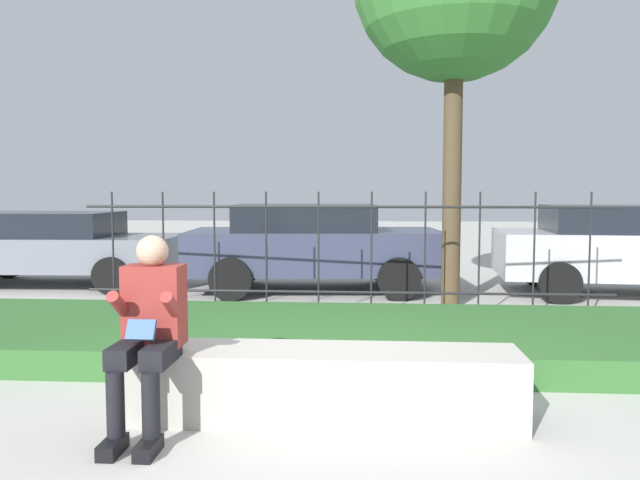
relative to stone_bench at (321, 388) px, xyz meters
name	(u,v)px	position (x,y,z in m)	size (l,w,h in m)	color
ground_plane	(329,419)	(0.05, 0.00, -0.22)	(60.00, 60.00, 0.00)	#B2AFA8
stone_bench	(321,388)	(0.00, 0.00, 0.00)	(2.73, 0.56, 0.49)	#ADA89E
person_seated_reader	(149,325)	(-1.10, -0.31, 0.49)	(0.42, 0.73, 1.29)	black
grass_berm	(340,337)	(0.05, 1.92, -0.09)	(8.64, 2.43, 0.26)	#33662D
iron_fence	(345,252)	(0.05, 3.57, 0.61)	(6.64, 0.03, 1.58)	#232326
car_parked_center	(313,244)	(-0.52, 5.64, 0.53)	(4.08, 2.24, 1.38)	#383D56
car_parked_right	(630,248)	(4.31, 5.49, 0.51)	(4.06, 2.12, 1.38)	#B7B7BC
car_parked_left	(53,246)	(-4.96, 5.93, 0.45)	(4.21, 2.07, 1.24)	slate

